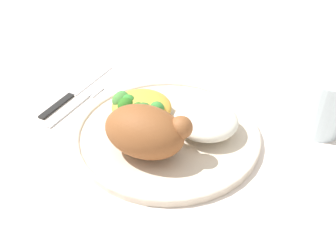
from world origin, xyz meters
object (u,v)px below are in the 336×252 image
(mac_cheese_with_broccoli, at_px, (139,107))
(fork, at_px, (78,103))
(roasted_chicken, at_px, (146,132))
(water_glass, at_px, (324,105))
(rice_pile, at_px, (206,120))
(plate, at_px, (168,134))
(knife, at_px, (72,93))

(mac_cheese_with_broccoli, xyz_separation_m, fork, (-0.12, 0.01, -0.03))
(roasted_chicken, relative_size, water_glass, 1.32)
(rice_pile, height_order, fork, rice_pile)
(plate, height_order, knife, plate)
(mac_cheese_with_broccoli, relative_size, fork, 0.68)
(plate, relative_size, fork, 2.01)
(plate, xyz_separation_m, roasted_chicken, (-0.01, -0.06, 0.04))
(mac_cheese_with_broccoli, bearing_deg, rice_pile, 4.52)
(rice_pile, distance_m, water_glass, 0.18)
(plate, xyz_separation_m, mac_cheese_with_broccoli, (-0.06, 0.02, 0.03))
(roasted_chicken, bearing_deg, water_glass, 37.75)
(fork, distance_m, knife, 0.03)
(fork, height_order, water_glass, water_glass)
(roasted_chicken, distance_m, fork, 0.19)
(fork, bearing_deg, mac_cheese_with_broccoli, -2.33)
(water_glass, bearing_deg, rice_pile, -150.25)
(roasted_chicken, xyz_separation_m, knife, (-0.20, 0.10, -0.05))
(mac_cheese_with_broccoli, bearing_deg, roasted_chicken, -56.78)
(roasted_chicken, relative_size, rice_pile, 1.27)
(roasted_chicken, distance_m, rice_pile, 0.10)
(mac_cheese_with_broccoli, bearing_deg, plate, -15.59)
(plate, distance_m, water_glass, 0.24)
(knife, distance_m, water_glass, 0.43)
(plate, distance_m, roasted_chicken, 0.07)
(plate, distance_m, rice_pile, 0.06)
(rice_pile, relative_size, knife, 0.52)
(roasted_chicken, height_order, fork, roasted_chicken)
(plate, xyz_separation_m, water_glass, (0.21, 0.12, 0.04))
(plate, relative_size, roasted_chicken, 2.27)
(roasted_chicken, xyz_separation_m, rice_pile, (0.06, 0.08, -0.02))
(roasted_chicken, distance_m, mac_cheese_with_broccoli, 0.09)
(water_glass, bearing_deg, roasted_chicken, -142.25)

